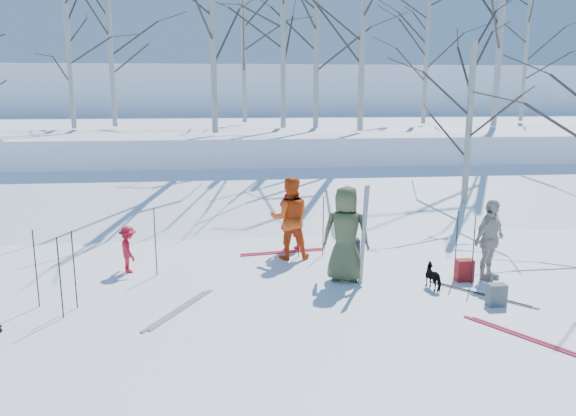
{
  "coord_description": "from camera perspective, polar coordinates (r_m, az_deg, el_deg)",
  "views": [
    {
      "loc": [
        -1.19,
        -9.3,
        3.6
      ],
      "look_at": [
        0.0,
        1.5,
        1.3
      ],
      "focal_mm": 35.0,
      "sensor_mm": 36.0,
      "label": 1
    }
  ],
  "objects": [
    {
      "name": "ground",
      "position": [
        10.05,
        0.95,
        -9.05
      ],
      "size": [
        120.0,
        120.0,
        0.0
      ],
      "primitive_type": "plane",
      "color": "white",
      "rests_on": "ground"
    },
    {
      "name": "snow_ramp",
      "position": [
        16.71,
        -2.07,
        0.02
      ],
      "size": [
        70.0,
        9.49,
        4.12
      ],
      "primitive_type": "cube",
      "rotation": [
        0.3,
        0.0,
        0.0
      ],
      "color": "white",
      "rests_on": "ground"
    },
    {
      "name": "snow_plateau",
      "position": [
        26.46,
        -3.71,
        6.28
      ],
      "size": [
        70.0,
        18.0,
        2.2
      ],
      "primitive_type": "cube",
      "color": "white",
      "rests_on": "ground"
    },
    {
      "name": "far_hill",
      "position": [
        47.35,
        -4.93,
        9.96
      ],
      "size": [
        90.0,
        30.0,
        6.0
      ],
      "primitive_type": "cube",
      "color": "white",
      "rests_on": "ground"
    },
    {
      "name": "skier_olive_center",
      "position": [
        10.69,
        5.9,
        -2.63
      ],
      "size": [
        1.03,
        0.82,
        1.84
      ],
      "primitive_type": "imported",
      "rotation": [
        0.0,
        0.0,
        2.85
      ],
      "color": "#434C2D",
      "rests_on": "ground"
    },
    {
      "name": "skier_red_north",
      "position": [
        12.66,
        0.31,
        -0.66
      ],
      "size": [
        0.73,
        0.65,
        1.67
      ],
      "primitive_type": "imported",
      "rotation": [
        0.0,
        0.0,
        3.65
      ],
      "color": "red",
      "rests_on": "ground"
    },
    {
      "name": "skier_redor_behind",
      "position": [
        12.06,
        0.19,
        -1.04
      ],
      "size": [
        0.9,
        0.72,
        1.78
      ],
      "primitive_type": "imported",
      "rotation": [
        0.0,
        0.0,
        3.09
      ],
      "color": "#D64510",
      "rests_on": "ground"
    },
    {
      "name": "skier_red_seated",
      "position": [
        11.67,
        -15.91,
        -4.06
      ],
      "size": [
        0.56,
        0.7,
        0.95
      ],
      "primitive_type": "imported",
      "rotation": [
        0.0,
        0.0,
        1.96
      ],
      "color": "red",
      "rests_on": "ground"
    },
    {
      "name": "skier_cream_east",
      "position": [
        11.4,
        19.78,
        -3.07
      ],
      "size": [
        0.98,
        0.83,
        1.57
      ],
      "primitive_type": "imported",
      "rotation": [
        0.0,
        0.0,
        0.6
      ],
      "color": "beige",
      "rests_on": "ground"
    },
    {
      "name": "dog",
      "position": [
        10.73,
        14.67,
        -6.77
      ],
      "size": [
        0.37,
        0.59,
        0.46
      ],
      "primitive_type": "imported",
      "rotation": [
        0.0,
        0.0,
        3.39
      ],
      "color": "black",
      "rests_on": "ground"
    },
    {
      "name": "upright_ski_left",
      "position": [
        10.49,
        7.67,
        -2.8
      ],
      "size": [
        0.11,
        0.17,
        1.9
      ],
      "primitive_type": "cube",
      "rotation": [
        0.07,
        0.0,
        0.27
      ],
      "color": "silver",
      "rests_on": "ground"
    },
    {
      "name": "upright_ski_right",
      "position": [
        10.59,
        7.72,
        -2.66
      ],
      "size": [
        0.13,
        0.23,
        1.89
      ],
      "primitive_type": "cube",
      "rotation": [
        0.1,
        0.0,
        0.28
      ],
      "color": "silver",
      "rests_on": "ground"
    },
    {
      "name": "ski_pair_a",
      "position": [
        9.22,
        22.89,
        -11.96
      ],
      "size": [
        1.93,
        2.08,
        0.02
      ],
      "primitive_type": null,
      "rotation": [
        0.0,
        0.0,
        0.57
      ],
      "color": "#AC182F",
      "rests_on": "ground"
    },
    {
      "name": "ski_pair_b",
      "position": [
        10.72,
        19.04,
        -8.29
      ],
      "size": [
        2.07,
        2.1,
        0.02
      ],
      "primitive_type": null,
      "rotation": [
        0.0,
        0.0,
        0.7
      ],
      "color": "silver",
      "rests_on": "ground"
    },
    {
      "name": "ski_pair_c",
      "position": [
        9.66,
        -10.98,
        -10.09
      ],
      "size": [
        1.78,
        2.07,
        0.02
      ],
      "primitive_type": null,
      "rotation": [
        0.0,
        0.0,
        -0.49
      ],
      "color": "silver",
      "rests_on": "ground"
    },
    {
      "name": "ski_pair_d",
      "position": [
        12.68,
        -0.62,
        -4.5
      ],
      "size": [
        0.76,
        1.96,
        0.02
      ],
      "primitive_type": null,
      "rotation": [
        0.0,
        0.0,
        1.72
      ],
      "color": "#AC182F",
      "rests_on": "ground"
    },
    {
      "name": "ski_pole_a",
      "position": [
        11.29,
        16.71,
        -3.61
      ],
      "size": [
        0.02,
        0.02,
        1.34
      ],
      "primitive_type": "cylinder",
      "color": "black",
      "rests_on": "ground"
    },
    {
      "name": "ski_pole_b",
      "position": [
        12.19,
        1.06,
        -1.97
      ],
      "size": [
        0.02,
        0.02,
        1.34
      ],
      "primitive_type": "cylinder",
      "color": "black",
      "rests_on": "ground"
    },
    {
      "name": "ski_pole_c",
      "position": [
        9.66,
        -22.15,
        -6.62
      ],
      "size": [
        0.02,
        0.02,
        1.34
      ],
      "primitive_type": "cylinder",
      "color": "black",
      "rests_on": "ground"
    },
    {
      "name": "ski_pole_d",
      "position": [
        10.0,
        -20.88,
        -5.9
      ],
      "size": [
        0.02,
        0.02,
        1.34
      ],
      "primitive_type": "cylinder",
      "color": "black",
      "rests_on": "ground"
    },
    {
      "name": "ski_pole_e",
      "position": [
        11.29,
        -13.32,
        -3.43
      ],
      "size": [
        0.02,
        0.02,
        1.34
      ],
      "primitive_type": "cylinder",
      "color": "black",
      "rests_on": "ground"
    },
    {
      "name": "ski_pole_f",
      "position": [
        10.31,
        -24.24,
        -5.64
      ],
      "size": [
        0.02,
        0.02,
        1.34
      ],
      "primitive_type": "cylinder",
      "color": "black",
      "rests_on": "ground"
    },
    {
      "name": "ski_pole_g",
      "position": [
        12.37,
        3.59,
        -1.78
      ],
      "size": [
        0.02,
        0.02,
        1.34
      ],
      "primitive_type": "cylinder",
      "color": "black",
      "rests_on": "ground"
    },
    {
      "name": "ski_pole_h",
      "position": [
        11.07,
        18.31,
        -4.03
      ],
      "size": [
        0.02,
        0.02,
        1.34
      ],
      "primitive_type": "cylinder",
      "color": "black",
      "rests_on": "ground"
    },
    {
      "name": "backpack_red",
      "position": [
        11.32,
        17.46,
        -6.05
      ],
      "size": [
        0.32,
        0.22,
        0.42
      ],
      "primitive_type": "cube",
      "color": "maroon",
      "rests_on": "ground"
    },
    {
      "name": "backpack_grey",
      "position": [
        10.25,
        20.42,
        -8.26
      ],
      "size": [
        0.3,
        0.2,
        0.38
      ],
      "primitive_type": "cube",
      "color": "#53565A",
      "rests_on": "ground"
    },
    {
      "name": "backpack_dark",
      "position": [
        12.41,
        6.44,
        -4.03
      ],
      "size": [
        0.34,
        0.24,
        0.4
      ],
      "primitive_type": "cube",
      "color": "black",
      "rests_on": "ground"
    },
    {
      "name": "birch_plateau_b",
      "position": [
        28.08,
        22.96,
        13.53
      ],
      "size": [
        4.28,
        4.28,
        5.26
      ],
      "primitive_type": null,
      "color": "silver",
      "rests_on": "snow_plateau"
    },
    {
      "name": "birch_plateau_c",
      "position": [
        23.65,
        20.88,
        17.79
      ],
      "size": [
        6.36,
        6.36,
        8.23
      ],
      "primitive_type": null,
      "color": "silver",
      "rests_on": "snow_plateau"
    },
    {
      "name": "birch_plateau_d",
      "position": [
        21.08,
        2.9,
        16.1
      ],
      "size": [
        4.71,
        4.71,
        5.87
      ],
      "primitive_type": null,
      "color": "silver",
      "rests_on": "snow_plateau"
    },
    {
      "name": "birch_plateau_e",
      "position": [
        20.16,
        7.56,
        16.96
      ],
      "size": [
        5.08,
        5.08,
        6.4
      ],
      "primitive_type": null,
      "color": "silver",
      "rests_on": "snow_plateau"
    },
    {
      "name": "birch_plateau_f",
      "position": [
        23.0,
        -17.59,
        14.96
      ],
      "size": [
        4.56,
        4.56,
        5.65
      ],
      "primitive_type": null,
      "color": "silver",
      "rests_on": "snow_plateau"
    },
    {
      "name": "birch_plateau_g",
      "position": [
        21.23,
        -0.5,
        16.37
      ],
      "size": [
        4.85,
        4.85,
        6.08
      ],
      "primitive_type": null,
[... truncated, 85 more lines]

